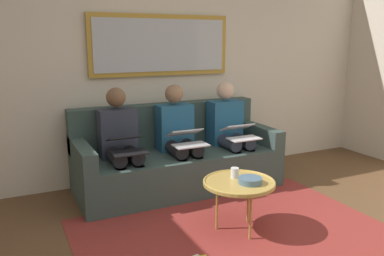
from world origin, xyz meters
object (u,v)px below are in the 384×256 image
(framed_mirror, at_px, (161,45))
(laptop_silver, at_px, (187,138))
(laptop_white, at_px, (240,132))
(bowl, at_px, (250,180))
(cup, at_px, (235,173))
(person_right, at_px, (120,141))
(person_left, at_px, (229,129))
(laptop_black, at_px, (127,144))
(person_middle, at_px, (178,134))
(couch, at_px, (176,159))
(coffee_table, at_px, (239,183))

(framed_mirror, distance_m, laptop_silver, 1.16)
(laptop_white, bearing_deg, bowl, 61.97)
(cup, xyz_separation_m, laptop_white, (-0.57, -0.81, 0.13))
(person_right, bearing_deg, framed_mirror, -144.48)
(person_left, relative_size, laptop_white, 3.30)
(person_left, height_order, person_right, same)
(laptop_silver, bearing_deg, laptop_black, 0.34)
(person_middle, xyz_separation_m, laptop_black, (0.64, 0.24, 0.02))
(couch, xyz_separation_m, person_middle, (0.00, 0.07, 0.30))
(person_middle, xyz_separation_m, laptop_silver, (0.00, 0.24, 0.01))
(person_middle, bearing_deg, bowl, 95.40)
(person_middle, bearing_deg, laptop_silver, 90.00)
(cup, xyz_separation_m, laptop_black, (0.71, -0.81, 0.14))
(coffee_table, height_order, laptop_silver, laptop_silver)
(laptop_silver, bearing_deg, person_middle, -90.00)
(framed_mirror, bearing_deg, person_middle, 90.00)
(person_middle, distance_m, laptop_silver, 0.24)
(coffee_table, bearing_deg, person_right, -58.78)
(person_middle, height_order, person_right, same)
(person_middle, relative_size, laptop_black, 3.23)
(laptop_black, bearing_deg, framed_mirror, -132.51)
(cup, bearing_deg, laptop_white, -124.99)
(laptop_silver, bearing_deg, bowl, 96.69)
(laptop_white, bearing_deg, coffee_table, 57.28)
(cup, bearing_deg, person_left, -118.37)
(coffee_table, relative_size, person_left, 0.54)
(laptop_white, height_order, person_middle, person_middle)
(person_middle, bearing_deg, person_right, 0.00)
(laptop_silver, bearing_deg, laptop_white, 179.73)
(bowl, height_order, person_left, person_left)
(framed_mirror, relative_size, laptop_black, 4.70)
(framed_mirror, height_order, laptop_silver, framed_mirror)
(laptop_silver, height_order, laptop_black, laptop_silver)
(person_middle, bearing_deg, framed_mirror, -90.00)
(person_left, height_order, laptop_silver, person_left)
(framed_mirror, relative_size, cup, 18.45)
(coffee_table, distance_m, laptop_silver, 0.93)
(laptop_silver, bearing_deg, coffee_table, 93.54)
(person_left, bearing_deg, laptop_black, 10.68)
(coffee_table, bearing_deg, person_left, -116.93)
(person_middle, distance_m, laptop_black, 0.68)
(laptop_black, bearing_deg, laptop_white, -179.96)
(framed_mirror, relative_size, laptop_white, 4.81)
(laptop_silver, distance_m, person_right, 0.68)
(framed_mirror, bearing_deg, cup, 92.69)
(bowl, xyz_separation_m, laptop_black, (0.76, -0.98, 0.16))
(laptop_black, bearing_deg, laptop_silver, -179.66)
(laptop_white, bearing_deg, laptop_silver, -0.27)
(coffee_table, distance_m, person_right, 1.36)
(laptop_white, distance_m, person_middle, 0.68)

